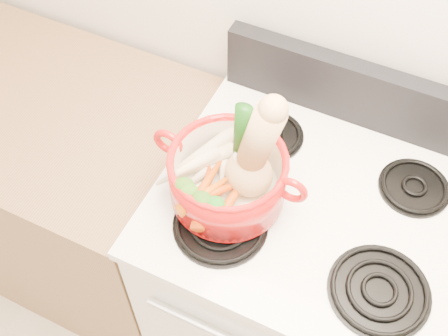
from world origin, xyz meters
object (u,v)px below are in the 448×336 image
at_px(dutch_oven, 228,177).
at_px(leek, 241,146).
at_px(squash, 251,148).
at_px(stove_body, 299,289).

bearing_deg(dutch_oven, leek, 57.03).
distance_m(squash, leek, 0.03).
bearing_deg(dutch_oven, stove_body, 21.20).
bearing_deg(squash, leek, -176.60).
distance_m(stove_body, squash, 0.70).
bearing_deg(stove_body, squash, -161.06).
xyz_separation_m(stove_body, dutch_oven, (-0.21, -0.08, 0.57)).
xyz_separation_m(stove_body, squash, (-0.17, -0.06, 0.68)).
bearing_deg(stove_body, dutch_oven, -159.02).
bearing_deg(leek, squash, -13.27).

